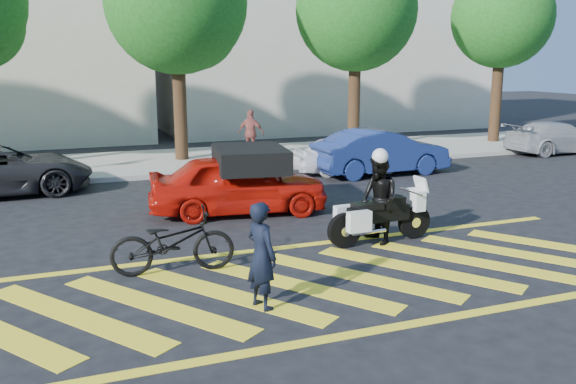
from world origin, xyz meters
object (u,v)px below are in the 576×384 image
object	(u,v)px
officer_bike	(261,256)
parked_mid_right	(348,154)
red_convertible	(238,184)
officer_moto	(379,200)
bicycle	(173,242)
parked_far_right	(556,138)
police_motorcycle	(379,216)
parked_right	(381,152)

from	to	relation	value
officer_bike	parked_mid_right	world-z (taller)	officer_bike
red_convertible	parked_mid_right	distance (m)	5.93
officer_bike	parked_mid_right	distance (m)	10.80
officer_moto	red_convertible	bearing A→B (deg)	-152.18
bicycle	parked_mid_right	world-z (taller)	parked_mid_right
parked_far_right	police_motorcycle	bearing A→B (deg)	123.00
officer_moto	parked_far_right	world-z (taller)	officer_moto
police_motorcycle	parked_right	bearing A→B (deg)	58.02
police_motorcycle	parked_far_right	size ratio (longest dim) A/B	0.55
parked_right	officer_moto	bearing A→B (deg)	148.73
police_motorcycle	parked_right	distance (m)	7.21
bicycle	officer_moto	world-z (taller)	officer_moto
bicycle	parked_right	xyz separation A→B (m)	(7.59, 6.53, 0.16)
parked_mid_right	police_motorcycle	bearing A→B (deg)	161.71
officer_moto	parked_far_right	size ratio (longest dim) A/B	0.42
parked_mid_right	officer_moto	bearing A→B (deg)	161.60
bicycle	parked_right	distance (m)	10.02
police_motorcycle	red_convertible	world-z (taller)	red_convertible
red_convertible	parked_far_right	bearing A→B (deg)	-64.05
parked_right	police_motorcycle	bearing A→B (deg)	148.84
parked_far_right	red_convertible	bearing A→B (deg)	108.15
bicycle	red_convertible	xyz separation A→B (m)	(2.15, 3.47, 0.16)
red_convertible	officer_moto	bearing A→B (deg)	-141.95
bicycle	red_convertible	world-z (taller)	red_convertible
red_convertible	police_motorcycle	bearing A→B (deg)	-141.76
red_convertible	parked_mid_right	xyz separation A→B (m)	(4.64, 3.69, -0.11)
officer_bike	red_convertible	bearing A→B (deg)	-32.22
parked_right	officer_bike	bearing A→B (deg)	140.13
parked_right	parked_far_right	size ratio (longest dim) A/B	1.04
red_convertible	parked_right	distance (m)	6.24
officer_moto	parked_mid_right	bearing A→B (deg)	155.68
officer_bike	officer_moto	distance (m)	3.79
bicycle	parked_right	bearing A→B (deg)	-43.41
parked_right	parked_far_right	world-z (taller)	parked_right
officer_moto	officer_bike	bearing A→B (deg)	-57.24
bicycle	officer_bike	bearing A→B (deg)	-148.57
parked_right	red_convertible	bearing A→B (deg)	117.94
officer_bike	officer_moto	bearing A→B (deg)	-74.10
police_motorcycle	bicycle	bearing A→B (deg)	-178.45
officer_bike	officer_moto	xyz separation A→B (m)	(3.10, 2.17, 0.07)
officer_moto	bicycle	bearing A→B (deg)	-88.42
officer_bike	bicycle	xyz separation A→B (m)	(-0.91, 1.90, -0.25)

